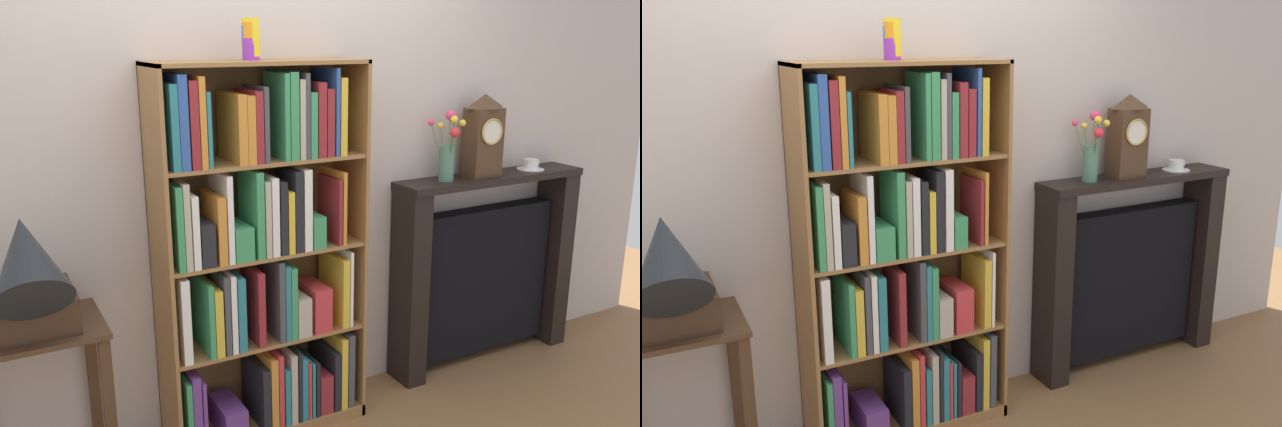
% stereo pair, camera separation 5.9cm
% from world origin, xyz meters
% --- Properties ---
extents(wall_back, '(5.30, 0.08, 2.60)m').
position_xyz_m(wall_back, '(0.21, 0.28, 1.30)').
color(wall_back, beige).
rests_on(wall_back, ground).
extents(bookshelf, '(0.97, 0.32, 1.79)m').
position_xyz_m(bookshelf, '(-0.01, 0.07, 0.84)').
color(bookshelf, olive).
rests_on(bookshelf, ground).
extents(cup_stack, '(0.08, 0.08, 0.18)m').
position_xyz_m(cup_stack, '(-0.03, 0.07, 1.88)').
color(cup_stack, purple).
rests_on(cup_stack, bookshelf).
extents(side_table_left, '(0.53, 0.42, 0.78)m').
position_xyz_m(side_table_left, '(-1.02, 0.03, 0.56)').
color(side_table_left, '#472D1C').
rests_on(side_table_left, ground).
extents(gramophone, '(0.33, 0.53, 0.56)m').
position_xyz_m(gramophone, '(-1.02, -0.05, 1.02)').
color(gramophone, '#382316').
rests_on(gramophone, side_table_left).
extents(fireplace_mantel, '(1.22, 0.24, 1.13)m').
position_xyz_m(fireplace_mantel, '(1.44, 0.14, 0.55)').
color(fireplace_mantel, black).
rests_on(fireplace_mantel, ground).
extents(mantel_clock, '(0.19, 0.14, 0.46)m').
position_xyz_m(mantel_clock, '(1.36, 0.12, 1.36)').
color(mantel_clock, '#472D1C').
rests_on(mantel_clock, fireplace_mantel).
extents(flower_vase, '(0.17, 0.17, 0.38)m').
position_xyz_m(flower_vase, '(1.11, 0.12, 1.30)').
color(flower_vase, '#4C7A60').
rests_on(flower_vase, fireplace_mantel).
extents(teacup_with_saucer, '(0.16, 0.16, 0.06)m').
position_xyz_m(teacup_with_saucer, '(1.74, 0.12, 1.16)').
color(teacup_with_saucer, white).
rests_on(teacup_with_saucer, fireplace_mantel).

